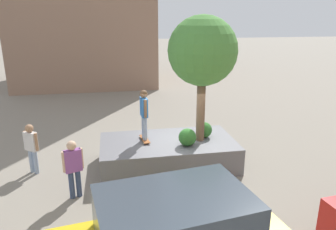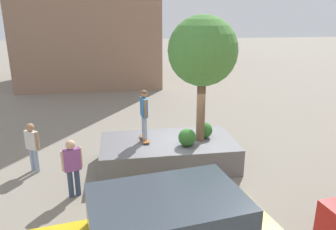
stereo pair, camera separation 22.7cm
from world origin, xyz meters
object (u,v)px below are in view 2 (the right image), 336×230
skateboard (145,139)px  passerby_with_bag (32,144)px  skateboarder (144,111)px  bystander_watching (72,164)px  planter_ledge (168,153)px  plaza_tree (203,52)px

skateboard → passerby_with_bag: size_ratio=0.50×
skateboard → skateboarder: size_ratio=0.49×
skateboarder → bystander_watching: (2.14, 1.66, -0.94)m
planter_ledge → bystander_watching: bystander_watching is taller
plaza_tree → passerby_with_bag: (5.41, -0.35, -2.85)m
bystander_watching → skateboard: bearing=-142.2°
passerby_with_bag → bystander_watching: (-1.45, 1.75, 0.02)m
planter_ledge → bystander_watching: bearing=27.6°
skateboard → bystander_watching: size_ratio=0.48×
skateboarder → planter_ledge: bearing=169.4°
plaza_tree → passerby_with_bag: size_ratio=2.45×
planter_ledge → skateboarder: bearing=-10.6°
planter_ledge → plaza_tree: 3.53m
bystander_watching → passerby_with_bag: bearing=-50.3°
passerby_with_bag → bystander_watching: 2.27m
skateboarder → passerby_with_bag: size_ratio=1.01×
planter_ledge → skateboard: 0.92m
passerby_with_bag → bystander_watching: size_ratio=0.98×
skateboarder → bystander_watching: 2.86m
plaza_tree → skateboarder: bearing=-8.1°
skateboard → passerby_with_bag: (3.59, -0.09, 0.01)m
plaza_tree → bystander_watching: 5.07m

